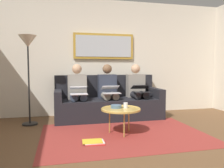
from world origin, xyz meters
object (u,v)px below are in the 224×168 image
object	(u,v)px
laptop_black	(141,89)
standing_lamp	(28,51)
cup	(126,105)
person_middle	(108,89)
bowl	(116,106)
person_left	(137,89)
framed_mirror	(104,46)
person_right	(78,90)
magazine_stack	(94,142)
coffee_table	(121,109)
couch	(108,103)
laptop_white	(79,91)
laptop_silver	(111,90)

from	to	relation	value
laptop_black	standing_lamp	size ratio (longest dim) A/B	0.21
cup	person_middle	xyz separation A→B (m)	(0.05, -1.12, 0.15)
bowl	person_left	size ratio (longest dim) A/B	0.16
framed_mirror	person_left	xyz separation A→B (m)	(-0.64, 0.46, -0.94)
laptop_black	person_middle	world-z (taller)	person_middle
person_right	framed_mirror	bearing A→B (deg)	-144.47
laptop_black	person_right	xyz separation A→B (m)	(1.28, -0.24, -0.01)
magazine_stack	person_left	bearing A→B (deg)	-127.97
coffee_table	bowl	bearing A→B (deg)	-47.82
standing_lamp	person_right	bearing A→B (deg)	-167.67
coffee_table	bowl	size ratio (longest dim) A/B	3.55
laptop_black	magazine_stack	xyz separation A→B (m)	(1.18, 1.27, -0.60)
cup	person_middle	distance (m)	1.13
couch	person_left	world-z (taller)	person_left
cup	standing_lamp	xyz separation A→B (m)	(1.60, -0.92, 0.91)
coffee_table	laptop_white	world-z (taller)	laptop_white
person_middle	person_right	bearing A→B (deg)	0.00
cup	laptop_white	xyz separation A→B (m)	(0.69, -0.88, 0.17)
person_middle	laptop_white	bearing A→B (deg)	20.79
bowl	person_right	xyz separation A→B (m)	(0.54, -1.08, 0.17)
person_left	laptop_silver	bearing A→B (deg)	20.63
cup	bowl	bearing A→B (deg)	-14.30
coffee_table	laptop_white	distance (m)	1.11
couch	framed_mirror	distance (m)	1.30
person_right	laptop_white	size ratio (longest dim) A/B	3.29
person_middle	laptop_silver	distance (m)	0.24
coffee_table	laptop_black	size ratio (longest dim) A/B	1.83
person_middle	framed_mirror	bearing A→B (deg)	-90.00
person_left	coffee_table	bearing A→B (deg)	59.29
standing_lamp	person_middle	bearing A→B (deg)	-172.69
couch	magazine_stack	bearing A→B (deg)	71.20
laptop_silver	coffee_table	bearing A→B (deg)	87.33
laptop_silver	standing_lamp	size ratio (longest dim) A/B	0.21
cup	person_right	xyz separation A→B (m)	(0.69, -1.12, 0.15)
coffee_table	cup	bearing A→B (deg)	-161.57
couch	bowl	distance (m)	1.16
laptop_silver	person_right	xyz separation A→B (m)	(0.64, -0.24, -0.01)
cup	magazine_stack	world-z (taller)	cup
bowl	person_left	bearing A→B (deg)	-124.51
laptop_black	person_left	bearing A→B (deg)	-90.00
framed_mirror	standing_lamp	xyz separation A→B (m)	(1.55, 0.66, -0.18)
coffee_table	laptop_black	world-z (taller)	laptop_black
framed_mirror	magazine_stack	distance (m)	2.55
laptop_black	magazine_stack	size ratio (longest dim) A/B	1.03
magazine_stack	person_right	bearing A→B (deg)	-86.06
person_middle	laptop_silver	bearing A→B (deg)	90.00
cup	person_left	bearing A→B (deg)	-117.96
person_middle	cup	bearing A→B (deg)	92.35
standing_lamp	laptop_black	bearing A→B (deg)	178.92
coffee_table	laptop_white	bearing A→B (deg)	-56.59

